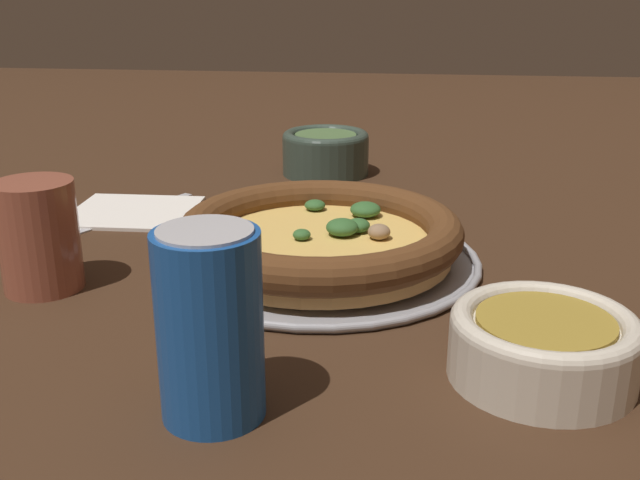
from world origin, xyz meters
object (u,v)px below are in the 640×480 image
object	(u,v)px
fork	(121,216)
pizza	(320,235)
beverage_can	(210,325)
pizza_tray	(320,260)
napkin	(133,210)
drinking_cup	(39,236)
bowl_far	(326,151)
bowl_near	(543,343)

from	to	relation	value
fork	pizza	bearing A→B (deg)	91.60
fork	beverage_can	xyz separation A→B (m)	(-0.21, 0.39, 0.06)
pizza_tray	beverage_can	world-z (taller)	beverage_can
pizza	napkin	size ratio (longest dim) A/B	1.88
napkin	fork	world-z (taller)	napkin
beverage_can	pizza_tray	bearing A→B (deg)	-97.60
pizza	drinking_cup	world-z (taller)	drinking_cup
bowl_far	napkin	distance (m)	0.30
pizza	bowl_far	xyz separation A→B (m)	(0.03, -0.35, 0.00)
bowl_near	bowl_far	size ratio (longest dim) A/B	1.07
bowl_near	fork	bearing A→B (deg)	-36.65
fork	pizza_tray	bearing A→B (deg)	91.47
pizza_tray	drinking_cup	world-z (taller)	drinking_cup
pizza_tray	pizza	size ratio (longest dim) A/B	1.13
pizza	napkin	world-z (taller)	pizza
bowl_near	napkin	xyz separation A→B (m)	(0.42, -0.33, -0.02)
pizza	beverage_can	distance (m)	0.27
drinking_cup	fork	distance (m)	0.21
pizza_tray	beverage_can	distance (m)	0.28
bowl_near	napkin	distance (m)	0.53
pizza_tray	napkin	distance (m)	0.27
pizza_tray	bowl_near	xyz separation A→B (m)	(-0.18, 0.20, 0.02)
bowl_far	napkin	size ratio (longest dim) A/B	0.83
napkin	pizza	bearing A→B (deg)	150.38
pizza	drinking_cup	bearing A→B (deg)	20.17
drinking_cup	napkin	xyz separation A→B (m)	(0.00, -0.22, -0.05)
bowl_near	drinking_cup	size ratio (longest dim) A/B	1.31
bowl_far	drinking_cup	xyz separation A→B (m)	(0.20, 0.43, 0.02)
pizza_tray	napkin	size ratio (longest dim) A/B	2.13
napkin	fork	bearing A→B (deg)	60.59
bowl_far	beverage_can	size ratio (longest dim) A/B	0.97
bowl_near	napkin	size ratio (longest dim) A/B	0.89
drinking_cup	beverage_can	distance (m)	0.27
bowl_near	bowl_far	world-z (taller)	bowl_far
pizza_tray	napkin	bearing A→B (deg)	-29.75
bowl_near	beverage_can	xyz separation A→B (m)	(0.21, 0.07, 0.04)
bowl_near	drinking_cup	world-z (taller)	drinking_cup
pizza_tray	beverage_can	xyz separation A→B (m)	(0.04, 0.27, 0.06)
napkin	pizza_tray	bearing A→B (deg)	150.25
pizza	bowl_far	distance (m)	0.35
pizza	fork	xyz separation A→B (m)	(0.25, -0.12, -0.03)
pizza	drinking_cup	xyz separation A→B (m)	(0.24, 0.09, 0.02)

